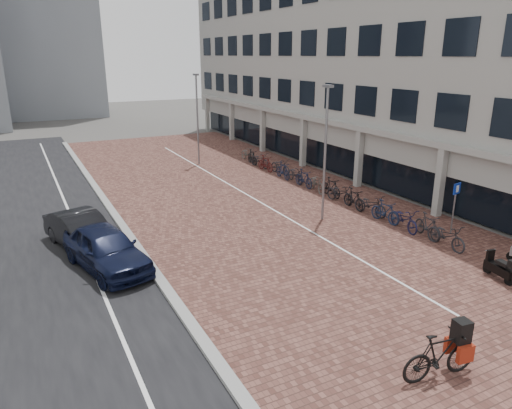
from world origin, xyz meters
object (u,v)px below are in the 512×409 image
object	(u,v)px
hero_bike	(440,355)
car_dark	(82,231)
car_navy	(106,249)
scooter_mid	(500,267)
parking_sign	(455,201)

from	to	relation	value
hero_bike	car_dark	bearing A→B (deg)	35.29
car_navy	scooter_mid	xyz separation A→B (m)	(11.93, -7.11, -0.31)
car_dark	scooter_mid	distance (m)	15.68
parking_sign	hero_bike	bearing A→B (deg)	-150.66
car_navy	parking_sign	bearing A→B (deg)	-26.70
car_navy	hero_bike	xyz separation A→B (m)	(5.95, -9.93, -0.14)
car_navy	car_dark	size ratio (longest dim) A/B	1.05
hero_bike	scooter_mid	size ratio (longest dim) A/B	1.54
car_dark	hero_bike	xyz separation A→B (m)	(6.45, -12.37, -0.08)
hero_bike	scooter_mid	world-z (taller)	hero_bike
car_navy	car_dark	bearing A→B (deg)	87.90
car_navy	scooter_mid	world-z (taller)	car_navy
scooter_mid	parking_sign	size ratio (longest dim) A/B	0.60
car_navy	car_dark	world-z (taller)	car_navy
car_dark	hero_bike	bearing A→B (deg)	-78.41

